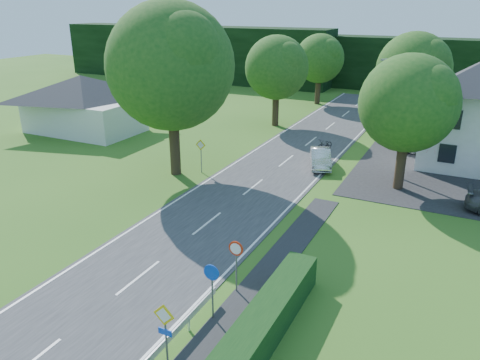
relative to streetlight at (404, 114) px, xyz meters
The scene contains 23 objects.
road 13.59m from the streetlight, 128.88° to the right, with size 7.00×80.00×0.04m, color #313133.
parking_pad 6.65m from the streetlight, 37.30° to the left, with size 14.00×16.00×0.04m, color #232325.
line_edge_left 15.73m from the streetlight, 138.52° to the right, with size 0.12×80.00×0.01m, color white.
line_edge_right 11.95m from the streetlight, 115.70° to the right, with size 0.12×80.00×0.01m, color white.
line_centre 13.58m from the streetlight, 128.88° to the right, with size 0.12×80.00×0.01m, color white, non-canonical shape.
tree_main 15.35m from the streetlight, 156.89° to the right, with size 9.40×9.40×11.64m, color #1B4B16, non-canonical shape.
tree_left_far 16.45m from the streetlight, 142.56° to the left, with size 7.00×7.00×8.58m, color #1B4B16, non-canonical shape.
tree_right_far 12.05m from the streetlight, 95.06° to the left, with size 7.40×7.40×9.09m, color #1B4B16, non-canonical shape.
tree_left_back 25.34m from the streetlight, 119.73° to the left, with size 6.60×6.60×8.07m, color #1B4B16, non-canonical shape.
tree_right_back 20.12m from the streetlight, 95.89° to the left, with size 6.20×6.20×7.56m, color #1B4B16, non-canonical shape.
tree_right_mid 2.05m from the streetlight, 77.66° to the right, with size 7.00×7.00×8.58m, color #1B4B16, non-canonical shape.
treeline_left 48.22m from the streetlight, 138.42° to the left, with size 44.00×6.00×8.00m, color black.
treeline_right 36.01m from the streetlight, 90.10° to the left, with size 30.00×5.00×7.00m, color black.
bungalow_left 28.12m from the streetlight, behind, with size 11.00×6.50×5.20m.
streetlight is the anchor object (origin of this frame).
sign_priority_right 22.50m from the streetlight, 99.70° to the right, with size 0.78×0.09×2.59m.
sign_roundabout 19.59m from the streetlight, 101.19° to the right, with size 0.64×0.08×2.37m.
sign_speed_limit 17.64m from the streetlight, 102.46° to the right, with size 0.64×0.11×2.37m.
sign_priority_left 13.80m from the streetlight, 158.22° to the right, with size 0.78×0.09×2.44m.
moving_car 6.55m from the streetlight, behind, with size 1.39×3.99×1.31m, color silver.
motorcycle 8.43m from the streetlight, 147.33° to the left, with size 0.61×1.75×0.92m, color black.
parked_car_silver_a 8.03m from the streetlight, 79.85° to the left, with size 1.45×4.17×1.37m, color #A1A2A6.
parasol 4.79m from the streetlight, 53.25° to the left, with size 2.01×2.05×1.85m, color red.
Camera 1 is at (11.79, -1.84, 11.31)m, focal length 35.00 mm.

